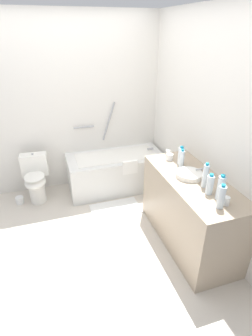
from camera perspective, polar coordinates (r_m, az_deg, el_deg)
ground_plane at (r=3.31m, az=-8.32°, el=-14.84°), size 3.81×3.81×0.00m
wall_back_tiled at (r=3.98m, az=-13.33°, el=12.66°), size 3.21×0.10×2.47m
wall_right_mirror at (r=3.15m, az=17.22°, el=8.21°), size 0.10×3.13×2.47m
bathtub at (r=4.08m, az=-2.17°, el=-0.52°), size 1.44×0.67×1.27m
toilet at (r=3.95m, az=-18.86°, el=-2.08°), size 0.37×0.50×0.68m
vanity_counter at (r=3.09m, az=13.52°, el=-8.95°), size 0.57×1.37×0.83m
sink_basin at (r=2.89m, az=13.42°, el=-1.36°), size 0.28×0.28×0.05m
sink_faucet at (r=2.97m, az=16.27°, el=-0.70°), size 0.12×0.15×0.08m
water_bottle_0 at (r=2.44m, az=19.80°, el=-5.86°), size 0.06×0.06×0.24m
water_bottle_1 at (r=3.02m, az=11.88°, el=1.90°), size 0.06×0.06×0.22m
water_bottle_2 at (r=2.70m, az=16.71°, el=-1.59°), size 0.06×0.06×0.26m
water_bottle_3 at (r=2.61m, az=17.60°, el=-3.40°), size 0.07×0.07×0.21m
water_bottle_4 at (r=2.55m, az=19.71°, el=-4.02°), size 0.07×0.07×0.25m
water_bottle_5 at (r=3.10m, az=11.75°, el=2.58°), size 0.07×0.07×0.22m
drinking_glass_0 at (r=3.20m, az=9.39°, el=2.36°), size 0.08×0.08×0.08m
drinking_glass_1 at (r=3.30m, az=9.07°, el=3.17°), size 0.06×0.06×0.08m
drinking_glass_2 at (r=2.53m, az=20.74°, el=-6.64°), size 0.06×0.06×0.08m
bath_mat at (r=3.73m, az=-2.26°, el=-8.72°), size 0.67×0.38×0.01m
toilet_paper_roll at (r=4.11m, az=-21.87°, el=-6.42°), size 0.11×0.11×0.10m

